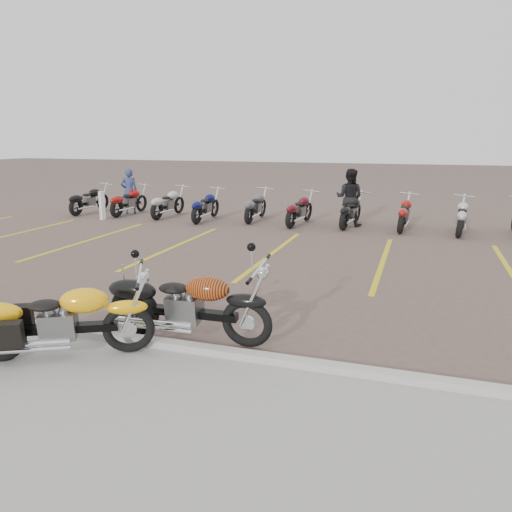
{
  "coord_description": "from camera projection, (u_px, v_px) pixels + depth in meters",
  "views": [
    {
      "loc": [
        3.43,
        -7.68,
        2.84
      ],
      "look_at": [
        0.68,
        0.64,
        0.75
      ],
      "focal_mm": 35.0,
      "sensor_mm": 36.0,
      "label": 1
    }
  ],
  "objects": [
    {
      "name": "concrete_apron",
      "position": [
        14.0,
        450.0,
        4.64
      ],
      "size": [
        60.0,
        5.0,
        0.01
      ],
      "primitive_type": "cube",
      "color": "#9E9B93",
      "rests_on": "ground"
    },
    {
      "name": "bg_bike_row",
      "position": [
        350.0,
        210.0,
        16.06
      ],
      "size": [
        20.56,
        2.04,
        1.1
      ],
      "color": "black",
      "rests_on": "ground"
    },
    {
      "name": "parking_stripes",
      "position": [
        272.0,
        254.0,
        12.49
      ],
      "size": [
        38.0,
        5.5,
        0.01
      ],
      "primitive_type": null,
      "color": "gold",
      "rests_on": "ground"
    },
    {
      "name": "bollard",
      "position": [
        102.0,
        205.0,
        17.56
      ],
      "size": [
        0.19,
        0.19,
        1.0
      ],
      "primitive_type": "cube",
      "rotation": [
        0.0,
        0.0,
        -0.34
      ],
      "color": "silver",
      "rests_on": "ground"
    },
    {
      "name": "ground",
      "position": [
        208.0,
        302.0,
        8.8
      ],
      "size": [
        100.0,
        100.0,
        0.0
      ],
      "primitive_type": "plane",
      "color": "brown",
      "rests_on": "ground"
    },
    {
      "name": "person_a",
      "position": [
        129.0,
        191.0,
        18.87
      ],
      "size": [
        0.74,
        0.7,
        1.7
      ],
      "primitive_type": "imported",
      "rotation": [
        0.0,
        0.0,
        3.79
      ],
      "color": "navy",
      "rests_on": "ground"
    },
    {
      "name": "yellow_cruiser",
      "position": [
        59.0,
        323.0,
        6.49
      ],
      "size": [
        2.16,
        1.21,
        0.97
      ],
      "rotation": [
        0.12,
        0.0,
        0.48
      ],
      "color": "black",
      "rests_on": "ground"
    },
    {
      "name": "person_b",
      "position": [
        349.0,
        198.0,
        16.22
      ],
      "size": [
        0.99,
        0.82,
        1.86
      ],
      "primitive_type": "imported",
      "rotation": [
        0.0,
        0.0,
        3.01
      ],
      "color": "black",
      "rests_on": "ground"
    },
    {
      "name": "curb",
      "position": [
        150.0,
        342.0,
        6.93
      ],
      "size": [
        60.0,
        0.18,
        0.12
      ],
      "primitive_type": "cube",
      "color": "#ADAAA3",
      "rests_on": "ground"
    },
    {
      "name": "flame_cruiser",
      "position": [
        186.0,
        307.0,
        7.04
      ],
      "size": [
        2.46,
        0.37,
        1.01
      ],
      "rotation": [
        0.12,
        0.0,
        0.03
      ],
      "color": "black",
      "rests_on": "ground"
    }
  ]
}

